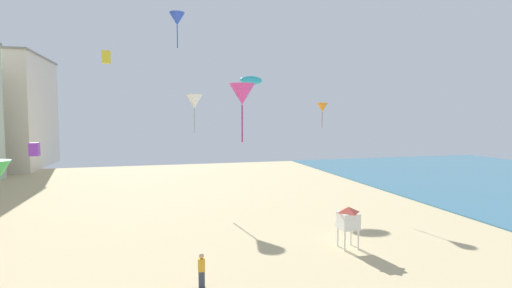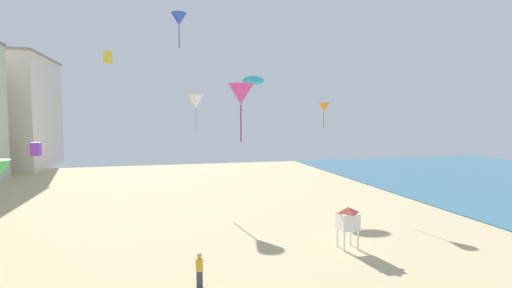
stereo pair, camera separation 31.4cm
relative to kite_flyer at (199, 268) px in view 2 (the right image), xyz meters
The scene contains 9 objects.
kite_flyer is the anchor object (origin of this frame).
lifeguard_stand 9.80m from the kite_flyer, 18.31° to the left, with size 1.10×1.10×2.55m.
kite_white_delta 22.45m from the kite_flyer, 85.24° to the left, with size 1.67×1.67×3.79m.
kite_cyan_parafoil 29.22m from the kite_flyer, 70.97° to the left, with size 2.63×0.73×1.02m.
kite_purple_box 14.73m from the kite_flyer, 134.05° to the left, with size 0.55×0.55×0.86m.
kite_magenta_delta 8.96m from the kite_flyer, 43.54° to the left, with size 1.36×1.36×3.10m.
kite_blue_delta 28.34m from the kite_flyer, 89.33° to the left, with size 1.56×1.56×3.55m.
kite_yellow_box 21.70m from the kite_flyer, 109.28° to the left, with size 0.65×0.65×1.02m.
kite_orange_delta 23.09m from the kite_flyer, 50.49° to the left, with size 1.08×1.08×2.44m.
Camera 2 is at (-2.35, -3.97, 7.97)m, focal length 26.15 mm.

